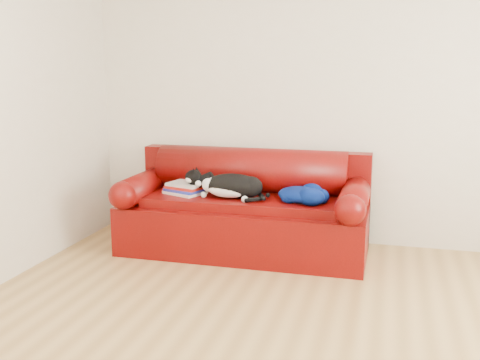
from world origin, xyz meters
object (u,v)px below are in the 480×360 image
(sofa_base, at_px, (244,225))
(book_stack, at_px, (186,188))
(cat, at_px, (232,186))
(blanket, at_px, (302,194))

(sofa_base, xyz_separation_m, book_stack, (-0.51, -0.06, 0.31))
(sofa_base, relative_size, cat, 2.95)
(cat, bearing_deg, book_stack, 176.03)
(book_stack, xyz_separation_m, blanket, (1.03, -0.02, 0.01))
(book_stack, relative_size, blanket, 0.78)
(sofa_base, xyz_separation_m, blanket, (0.52, -0.08, 0.32))
(cat, bearing_deg, sofa_base, 58.13)
(blanket, bearing_deg, cat, -176.59)
(book_stack, xyz_separation_m, cat, (0.43, -0.05, 0.05))
(sofa_base, height_order, book_stack, book_stack)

